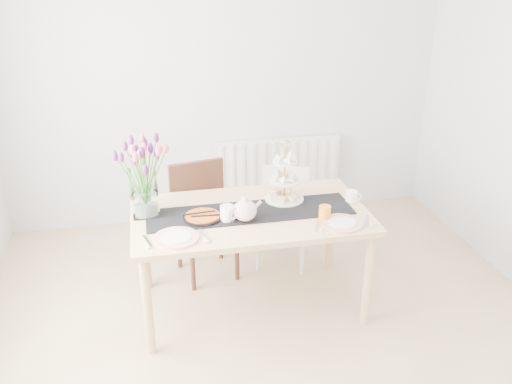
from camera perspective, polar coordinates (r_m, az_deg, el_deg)
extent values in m
plane|color=tan|center=(3.54, 2.97, -18.16)|extent=(4.50, 4.50, 0.00)
plane|color=silver|center=(4.95, -3.42, 11.41)|extent=(4.00, 0.00, 4.00)
cube|color=white|center=(5.24, 2.33, 2.41)|extent=(1.20, 0.08, 0.60)
cube|color=tan|center=(3.69, -0.61, -2.45)|extent=(1.60, 0.90, 0.04)
cylinder|color=tan|center=(3.50, -11.35, -11.73)|extent=(0.06, 0.06, 0.71)
cylinder|color=tan|center=(3.76, 11.69, -9.02)|extent=(0.06, 0.06, 0.71)
cylinder|color=tan|center=(4.15, -11.63, -5.68)|extent=(0.06, 0.06, 0.71)
cylinder|color=tan|center=(4.37, 7.87, -3.78)|extent=(0.06, 0.06, 0.71)
cube|color=#331B12|center=(4.21, -5.26, -3.28)|extent=(0.52, 0.52, 0.04)
cube|color=#331B12|center=(4.29, -6.26, 0.57)|extent=(0.44, 0.13, 0.42)
cylinder|color=#331B12|center=(4.13, -6.68, -7.68)|extent=(0.04, 0.04, 0.43)
cylinder|color=#331B12|center=(4.23, -2.01, -6.68)|extent=(0.04, 0.04, 0.43)
cylinder|color=#331B12|center=(4.43, -8.12, -5.43)|extent=(0.04, 0.04, 0.43)
cylinder|color=#331B12|center=(4.53, -3.75, -4.55)|extent=(0.04, 0.04, 0.43)
cube|color=silver|center=(4.40, 2.84, -2.81)|extent=(0.49, 0.49, 0.04)
cube|color=silver|center=(4.47, 3.13, 0.48)|extent=(0.37, 0.17, 0.36)
cylinder|color=silver|center=(4.36, 0.17, -6.11)|extent=(0.04, 0.04, 0.37)
cylinder|color=silver|center=(4.33, 4.91, -6.45)|extent=(0.04, 0.04, 0.37)
cylinder|color=silver|center=(4.68, 0.83, -3.93)|extent=(0.04, 0.04, 0.37)
cylinder|color=silver|center=(4.65, 5.24, -4.23)|extent=(0.04, 0.04, 0.37)
cube|color=black|center=(3.68, -0.61, -2.11)|extent=(1.40, 0.35, 0.01)
cube|color=silver|center=(3.70, -11.53, -1.08)|extent=(0.17, 0.17, 0.17)
cylinder|color=gold|center=(3.78, 3.04, 1.89)|extent=(0.01, 0.01, 0.40)
cylinder|color=white|center=(3.86, 2.98, -0.71)|extent=(0.28, 0.28, 0.01)
cylinder|color=white|center=(3.80, 3.03, 1.24)|extent=(0.22, 0.22, 0.01)
cylinder|color=white|center=(3.75, 3.08, 3.19)|extent=(0.17, 0.17, 0.01)
cylinder|color=white|center=(3.88, 10.03, -0.47)|extent=(0.11, 0.11, 0.08)
cylinder|color=black|center=(3.61, -5.63, -2.71)|extent=(0.26, 0.26, 0.02)
cylinder|color=#CA561C|center=(3.60, -5.64, -2.48)|extent=(0.23, 0.23, 0.01)
cylinder|color=white|center=(3.55, -3.05, -2.26)|extent=(0.09, 0.09, 0.11)
cylinder|color=orange|center=(3.60, 7.25, -2.18)|extent=(0.11, 0.11, 0.09)
cylinder|color=white|center=(3.39, -8.40, -4.80)|extent=(0.35, 0.35, 0.01)
cylinder|color=white|center=(3.57, 9.04, -3.28)|extent=(0.35, 0.35, 0.01)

